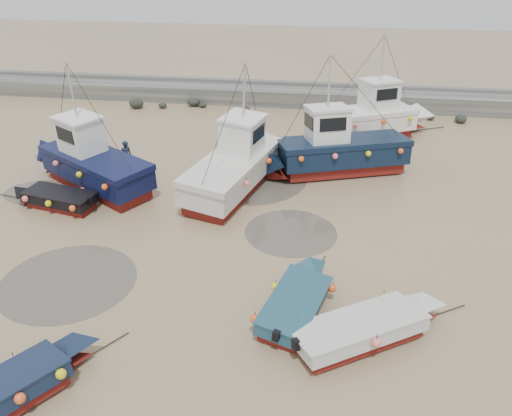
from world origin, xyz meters
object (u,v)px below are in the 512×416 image
at_px(dinghy_3, 369,327).
at_px(cabin_boat_1, 237,162).
at_px(cabin_boat_2, 332,150).
at_px(cabin_boat_3, 374,116).
at_px(dinghy_1, 12,387).
at_px(dinghy_2, 297,298).
at_px(dinghy_4, 54,196).
at_px(cabin_boat_0, 89,161).
at_px(person, 128,171).

xyz_separation_m(dinghy_3, cabin_boat_1, (-6.14, 10.40, 0.79)).
distance_m(cabin_boat_2, cabin_boat_3, 6.50).
bearing_deg(cabin_boat_2, dinghy_1, 133.52).
bearing_deg(cabin_boat_3, dinghy_3, -30.39).
xyz_separation_m(dinghy_1, dinghy_2, (7.40, 4.96, 0.00)).
xyz_separation_m(dinghy_1, dinghy_3, (9.77, 3.89, -0.01)).
xyz_separation_m(dinghy_4, cabin_boat_1, (8.18, 3.49, 0.78)).
bearing_deg(dinghy_2, cabin_boat_1, 126.68).
distance_m(dinghy_2, dinghy_4, 13.31).
relative_size(dinghy_2, dinghy_3, 0.94).
bearing_deg(dinghy_2, cabin_boat_2, 99.93).
distance_m(dinghy_2, cabin_boat_1, 10.10).
distance_m(dinghy_1, dinghy_4, 11.72).
bearing_deg(dinghy_4, cabin_boat_2, -54.01).
distance_m(dinghy_3, cabin_boat_0, 16.55).
relative_size(dinghy_2, dinghy_4, 1.01).
xyz_separation_m(dinghy_1, cabin_boat_2, (8.37, 16.63, 0.79)).
distance_m(dinghy_2, dinghy_3, 2.60).
xyz_separation_m(cabin_boat_0, cabin_boat_2, (12.18, 3.33, -0.01)).
xyz_separation_m(dinghy_1, cabin_boat_0, (-3.81, 13.30, 0.81)).
bearing_deg(cabin_boat_2, dinghy_2, 155.50).
bearing_deg(dinghy_3, cabin_boat_3, 144.28).
bearing_deg(dinghy_4, cabin_boat_1, -55.20).
height_order(cabin_boat_1, person, cabin_boat_1).
relative_size(dinghy_1, cabin_boat_3, 0.60).
relative_size(dinghy_1, cabin_boat_2, 0.54).
bearing_deg(dinghy_2, cabin_boat_3, 93.45).
bearing_deg(dinghy_2, dinghy_4, 168.59).
relative_size(cabin_boat_0, cabin_boat_1, 0.86).
xyz_separation_m(dinghy_4, cabin_boat_2, (12.92, 5.83, 0.79)).
distance_m(cabin_boat_1, person, 6.47).
relative_size(dinghy_2, cabin_boat_0, 0.64).
xyz_separation_m(cabin_boat_0, cabin_boat_1, (7.44, 0.98, -0.03)).
distance_m(dinghy_1, cabin_boat_1, 14.76).
distance_m(dinghy_4, cabin_boat_0, 2.73).
distance_m(dinghy_2, cabin_boat_3, 18.02).
xyz_separation_m(cabin_boat_1, cabin_boat_2, (4.74, 2.34, 0.01)).
distance_m(dinghy_3, cabin_boat_3, 18.78).
height_order(cabin_boat_1, cabin_boat_3, same).
distance_m(cabin_boat_0, person, 2.59).
xyz_separation_m(dinghy_1, cabin_boat_1, (3.63, 14.29, 0.78)).
height_order(dinghy_1, person, dinghy_1).
relative_size(dinghy_2, person, 3.20).
bearing_deg(cabin_boat_0, dinghy_4, -165.02).
xyz_separation_m(cabin_boat_2, cabin_boat_3, (2.53, 5.99, 0.03)).
height_order(dinghy_4, cabin_boat_3, cabin_boat_3).
distance_m(dinghy_1, dinghy_2, 8.91).
bearing_deg(dinghy_3, person, -164.53).
height_order(dinghy_3, cabin_boat_2, cabin_boat_2).
bearing_deg(cabin_boat_0, cabin_boat_2, -43.25).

